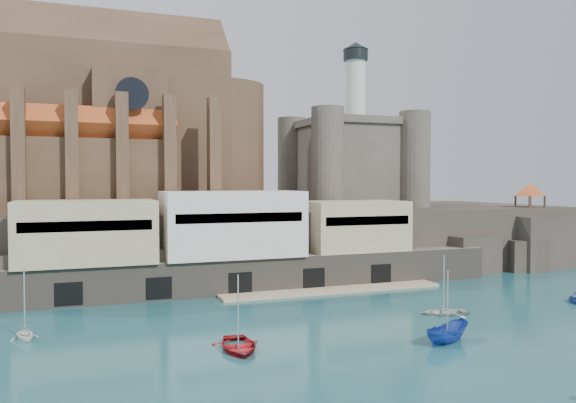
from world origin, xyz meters
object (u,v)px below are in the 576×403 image
(church, at_px, (111,130))
(boat_2, at_px, (447,342))
(boat_0, at_px, (238,350))
(pavilion, at_px, (530,191))
(castle_keep, at_px, (350,159))

(church, relative_size, boat_2, 8.66)
(church, bearing_deg, boat_0, -79.85)
(church, bearing_deg, boat_2, -61.96)
(pavilion, bearing_deg, boat_2, -140.94)
(pavilion, distance_m, boat_2, 53.41)
(boat_2, bearing_deg, church, 7.00)
(pavilion, height_order, boat_2, pavilion)
(boat_0, height_order, boat_2, boat_0)
(castle_keep, xyz_separation_m, pavilion, (25.92, -15.08, -5.59))
(pavilion, distance_m, boat_0, 65.99)
(boat_0, xyz_separation_m, boat_2, (17.94, -4.33, 0.00))
(church, distance_m, boat_0, 50.07)
(church, distance_m, castle_keep, 40.39)
(castle_keep, bearing_deg, boat_2, -106.73)
(boat_2, bearing_deg, castle_keep, -37.77)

